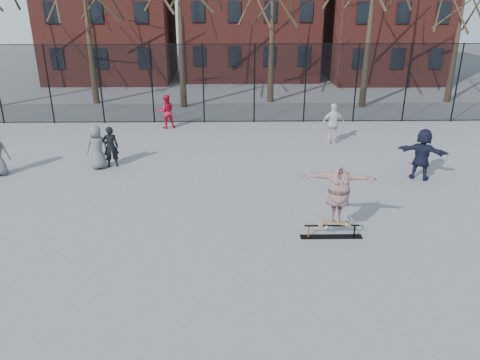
{
  "coord_description": "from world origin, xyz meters",
  "views": [
    {
      "loc": [
        0.05,
        -10.81,
        6.5
      ],
      "look_at": [
        0.26,
        1.5,
        1.44
      ],
      "focal_mm": 35.0,
      "sensor_mm": 36.0,
      "label": 1
    }
  ],
  "objects_px": {
    "skate_rail": "(331,232)",
    "bystander_black": "(111,147)",
    "bystander_red": "(166,111)",
    "skater": "(338,195)",
    "bystander_extra": "(97,147)",
    "bystander_white": "(333,124)",
    "skateboard": "(336,223)",
    "bystander_navy": "(422,154)"
  },
  "relations": [
    {
      "from": "bystander_white",
      "to": "skateboard",
      "type": "bearing_deg",
      "value": 75.83
    },
    {
      "from": "bystander_black",
      "to": "bystander_white",
      "type": "xyz_separation_m",
      "value": [
        9.21,
        2.8,
        0.1
      ]
    },
    {
      "from": "skater",
      "to": "bystander_extra",
      "type": "xyz_separation_m",
      "value": [
        -8.06,
        5.57,
        -0.43
      ]
    },
    {
      "from": "skate_rail",
      "to": "bystander_black",
      "type": "height_order",
      "value": "bystander_black"
    },
    {
      "from": "skateboard",
      "to": "bystander_black",
      "type": "distance_m",
      "value": 9.54
    },
    {
      "from": "bystander_white",
      "to": "bystander_extra",
      "type": "bearing_deg",
      "value": 13.77
    },
    {
      "from": "bystander_extra",
      "to": "bystander_white",
      "type": "bearing_deg",
      "value": 164.87
    },
    {
      "from": "skateboard",
      "to": "bystander_white",
      "type": "relative_size",
      "value": 0.48
    },
    {
      "from": "bystander_red",
      "to": "bystander_navy",
      "type": "relative_size",
      "value": 0.88
    },
    {
      "from": "skateboard",
      "to": "bystander_navy",
      "type": "relative_size",
      "value": 0.46
    },
    {
      "from": "skater",
      "to": "bystander_black",
      "type": "height_order",
      "value": "skater"
    },
    {
      "from": "skate_rail",
      "to": "bystander_white",
      "type": "relative_size",
      "value": 0.96
    },
    {
      "from": "bystander_navy",
      "to": "bystander_red",
      "type": "bearing_deg",
      "value": -8.49
    },
    {
      "from": "bystander_red",
      "to": "skater",
      "type": "bearing_deg",
      "value": 102.47
    },
    {
      "from": "bystander_black",
      "to": "bystander_red",
      "type": "xyz_separation_m",
      "value": [
        1.45,
        5.49,
        0.02
      ]
    },
    {
      "from": "bystander_navy",
      "to": "bystander_extra",
      "type": "xyz_separation_m",
      "value": [
        -12.04,
        1.27,
        -0.09
      ]
    },
    {
      "from": "skate_rail",
      "to": "skateboard",
      "type": "bearing_deg",
      "value": 0.0
    },
    {
      "from": "skater",
      "to": "bystander_red",
      "type": "height_order",
      "value": "skater"
    },
    {
      "from": "bystander_white",
      "to": "bystander_navy",
      "type": "relative_size",
      "value": 0.96
    },
    {
      "from": "skater",
      "to": "bystander_black",
      "type": "distance_m",
      "value": 9.55
    },
    {
      "from": "skater",
      "to": "bystander_black",
      "type": "bearing_deg",
      "value": 150.4
    },
    {
      "from": "bystander_navy",
      "to": "bystander_extra",
      "type": "relative_size",
      "value": 1.1
    },
    {
      "from": "skateboard",
      "to": "bystander_black",
      "type": "relative_size",
      "value": 0.54
    },
    {
      "from": "skateboard",
      "to": "bystander_red",
      "type": "relative_size",
      "value": 0.53
    },
    {
      "from": "bystander_red",
      "to": "bystander_white",
      "type": "relative_size",
      "value": 0.91
    },
    {
      "from": "skate_rail",
      "to": "bystander_navy",
      "type": "xyz_separation_m",
      "value": [
        4.09,
        4.3,
        0.8
      ]
    },
    {
      "from": "bystander_extra",
      "to": "bystander_navy",
      "type": "bearing_deg",
      "value": 141.63
    },
    {
      "from": "skateboard",
      "to": "skater",
      "type": "bearing_deg",
      "value": 0.0
    },
    {
      "from": "bystander_black",
      "to": "bystander_extra",
      "type": "distance_m",
      "value": 0.52
    },
    {
      "from": "bystander_white",
      "to": "skater",
      "type": "bearing_deg",
      "value": 75.83
    },
    {
      "from": "skate_rail",
      "to": "bystander_black",
      "type": "xyz_separation_m",
      "value": [
        -7.48,
        5.77,
        0.66
      ]
    },
    {
      "from": "bystander_red",
      "to": "skate_rail",
      "type": "bearing_deg",
      "value": 102.06
    },
    {
      "from": "skate_rail",
      "to": "bystander_navy",
      "type": "relative_size",
      "value": 0.92
    },
    {
      "from": "skater",
      "to": "bystander_red",
      "type": "distance_m",
      "value": 12.84
    },
    {
      "from": "bystander_navy",
      "to": "bystander_extra",
      "type": "height_order",
      "value": "bystander_navy"
    },
    {
      "from": "bystander_white",
      "to": "bystander_navy",
      "type": "xyz_separation_m",
      "value": [
        2.36,
        -4.27,
        0.04
      ]
    },
    {
      "from": "bystander_red",
      "to": "bystander_black",
      "type": "bearing_deg",
      "value": 59.09
    },
    {
      "from": "bystander_red",
      "to": "bystander_navy",
      "type": "bearing_deg",
      "value": 129.34
    },
    {
      "from": "skate_rail",
      "to": "bystander_black",
      "type": "bearing_deg",
      "value": 142.35
    },
    {
      "from": "skater",
      "to": "bystander_white",
      "type": "relative_size",
      "value": 1.08
    },
    {
      "from": "skater",
      "to": "bystander_black",
      "type": "relative_size",
      "value": 1.22
    },
    {
      "from": "bystander_extra",
      "to": "bystander_red",
      "type": "bearing_deg",
      "value": -141.03
    }
  ]
}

